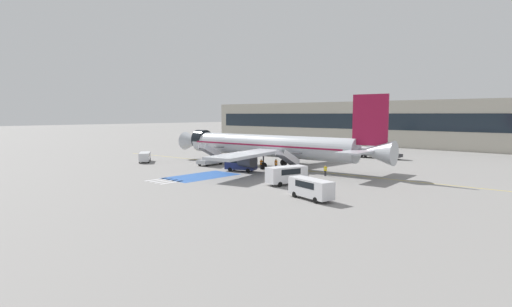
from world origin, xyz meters
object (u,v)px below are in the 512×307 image
(fuel_tanker, at_px, (379,150))
(ground_crew_3, at_px, (276,164))
(ground_crew_1, at_px, (325,170))
(ground_crew_2, at_px, (239,161))
(service_van_1, at_px, (145,156))
(boarding_stairs_aft, at_px, (288,167))
(ground_crew_0, at_px, (261,164))
(terminal_building, at_px, (394,124))
(airliner, at_px, (270,146))
(boarding_stairs_forward, at_px, (211,160))
(service_van_2, at_px, (241,163))
(service_van_0, at_px, (287,174))
(service_van_3, at_px, (311,187))

(fuel_tanker, distance_m, ground_crew_3, 28.19)
(ground_crew_1, xyz_separation_m, ground_crew_2, (-16.55, -1.16, 0.08))
(service_van_1, bearing_deg, boarding_stairs_aft, -40.47)
(fuel_tanker, distance_m, ground_crew_1, 27.87)
(ground_crew_0, height_order, terminal_building, terminal_building)
(boarding_stairs_aft, xyz_separation_m, ground_crew_3, (-3.47, 1.38, 0.11))
(ground_crew_1, bearing_deg, airliner, -6.27)
(boarding_stairs_forward, height_order, fuel_tanker, boarding_stairs_forward)
(service_van_2, xyz_separation_m, ground_crew_0, (0.90, 3.83, -0.43))
(service_van_1, height_order, service_van_2, service_van_2)
(boarding_stairs_aft, height_order, ground_crew_1, boarding_stairs_aft)
(airliner, bearing_deg, service_van_0, -136.42)
(boarding_stairs_forward, bearing_deg, ground_crew_3, 7.10)
(service_van_1, bearing_deg, ground_crew_2, -31.36)
(fuel_tanker, bearing_deg, ground_crew_3, 167.33)
(service_van_0, xyz_separation_m, service_van_2, (-12.67, 4.53, 0.00))
(ground_crew_2, xyz_separation_m, terminal_building, (0.36, 62.11, 5.33))
(service_van_1, distance_m, ground_crew_2, 19.29)
(boarding_stairs_aft, bearing_deg, service_van_0, -57.31)
(service_van_2, xyz_separation_m, terminal_building, (-3.69, 65.80, 4.93))
(airliner, relative_size, ground_crew_2, 24.81)
(service_van_0, relative_size, service_van_3, 0.98)
(ground_crew_0, distance_m, ground_crew_3, 2.69)
(service_van_2, bearing_deg, boarding_stairs_forward, 57.18)
(ground_crew_1, xyz_separation_m, ground_crew_3, (-8.98, -0.41, 0.17))
(airliner, relative_size, ground_crew_1, 26.85)
(boarding_stairs_forward, height_order, ground_crew_2, boarding_stairs_forward)
(ground_crew_1, relative_size, ground_crew_2, 0.92)
(boarding_stairs_aft, xyz_separation_m, service_van_0, (5.69, -7.59, 0.41))
(service_van_1, bearing_deg, ground_crew_1, -39.62)
(airliner, distance_m, ground_crew_3, 5.00)
(fuel_tanker, relative_size, service_van_0, 1.64)
(service_van_0, bearing_deg, service_van_2, -2.68)
(service_van_2, distance_m, ground_crew_3, 5.66)
(service_van_0, bearing_deg, terminal_building, -59.90)
(ground_crew_3, bearing_deg, fuel_tanker, 74.31)
(ground_crew_2, bearing_deg, service_van_3, -22.83)
(service_van_3, bearing_deg, ground_crew_1, 42.29)
(service_van_2, relative_size, ground_crew_0, 3.12)
(service_van_1, bearing_deg, service_van_3, -61.89)
(ground_crew_2, bearing_deg, terminal_building, 96.17)
(boarding_stairs_aft, height_order, terminal_building, terminal_building)
(boarding_stairs_aft, height_order, service_van_1, boarding_stairs_aft)
(boarding_stairs_aft, bearing_deg, fuel_tanker, 84.38)
(boarding_stairs_forward, xyz_separation_m, service_van_1, (-12.57, -5.37, 0.12))
(service_van_0, distance_m, ground_crew_1, 9.39)
(service_van_1, relative_size, ground_crew_0, 3.09)
(fuel_tanker, bearing_deg, service_van_2, 162.47)
(service_van_1, bearing_deg, terminal_building, 21.99)
(boarding_stairs_forward, bearing_deg, fuel_tanker, 56.49)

